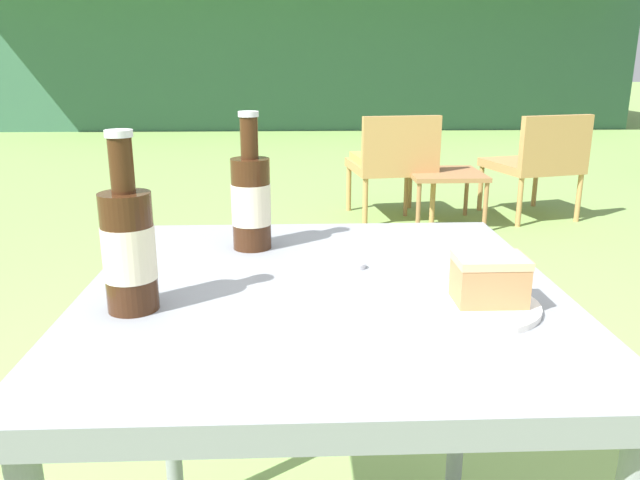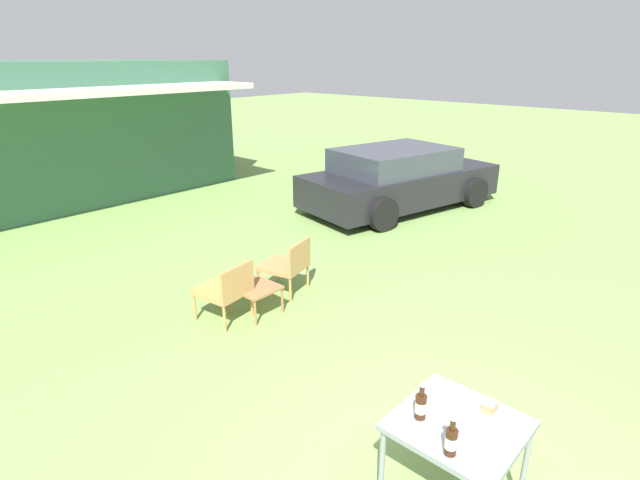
% 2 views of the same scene
% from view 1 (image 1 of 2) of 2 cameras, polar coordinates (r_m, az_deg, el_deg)
% --- Properties ---
extents(cabin_building, '(10.69, 5.45, 2.93)m').
position_cam_1_polar(cabin_building, '(12.13, -2.19, 17.98)').
color(cabin_building, '#38664C').
rests_on(cabin_building, ground_plane).
extents(wicker_chair_cushioned, '(0.61, 0.63, 0.75)m').
position_cam_1_polar(wicker_chair_cushioned, '(4.43, 6.63, 7.25)').
color(wicker_chair_cushioned, '#B2844C').
rests_on(wicker_chair_cushioned, ground_plane).
extents(wicker_chair_plain, '(0.66, 0.67, 0.75)m').
position_cam_1_polar(wicker_chair_plain, '(4.68, 19.32, 6.92)').
color(wicker_chair_plain, '#B2844C').
rests_on(wicker_chair_plain, ground_plane).
extents(garden_side_table, '(0.49, 0.52, 0.37)m').
position_cam_1_polar(garden_side_table, '(4.37, 11.35, 5.63)').
color(garden_side_table, '#996B42').
rests_on(garden_side_table, ground_plane).
extents(patio_table, '(0.78, 0.80, 0.75)m').
position_cam_1_polar(patio_table, '(1.06, 0.22, -8.16)').
color(patio_table, gray).
rests_on(patio_table, ground_plane).
extents(cake_on_plate, '(0.20, 0.20, 0.08)m').
position_cam_1_polar(cake_on_plate, '(0.96, 14.51, -4.50)').
color(cake_on_plate, white).
rests_on(cake_on_plate, patio_table).
extents(cola_bottle_near, '(0.08, 0.08, 0.27)m').
position_cam_1_polar(cola_bottle_near, '(1.22, -6.32, 3.70)').
color(cola_bottle_near, '#381E0F').
rests_on(cola_bottle_near, patio_table).
extents(cola_bottle_far, '(0.08, 0.08, 0.27)m').
position_cam_1_polar(cola_bottle_far, '(0.95, -17.09, -0.58)').
color(cola_bottle_far, '#381E0F').
rests_on(cola_bottle_far, patio_table).
extents(fork, '(0.18, 0.01, 0.01)m').
position_cam_1_polar(fork, '(0.97, 9.77, -5.68)').
color(fork, silver).
rests_on(fork, patio_table).
extents(loose_bottle_cap, '(0.03, 0.03, 0.01)m').
position_cam_1_polar(loose_bottle_cap, '(1.12, 3.46, -2.34)').
color(loose_bottle_cap, silver).
rests_on(loose_bottle_cap, patio_table).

